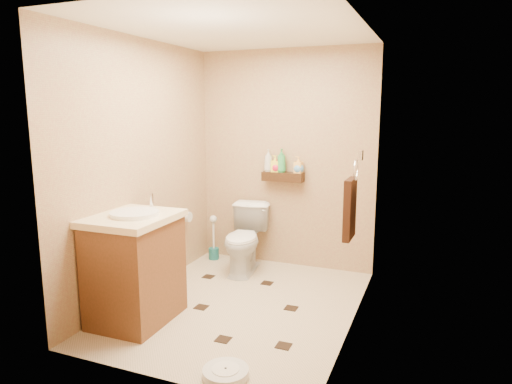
% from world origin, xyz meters
% --- Properties ---
extents(ground, '(2.50, 2.50, 0.00)m').
position_xyz_m(ground, '(0.00, 0.00, 0.00)').
color(ground, beige).
rests_on(ground, ground).
extents(wall_back, '(2.00, 0.04, 2.40)m').
position_xyz_m(wall_back, '(0.00, 1.25, 1.20)').
color(wall_back, tan).
rests_on(wall_back, ground).
extents(wall_front, '(2.00, 0.04, 2.40)m').
position_xyz_m(wall_front, '(0.00, -1.25, 1.20)').
color(wall_front, tan).
rests_on(wall_front, ground).
extents(wall_left, '(0.04, 2.50, 2.40)m').
position_xyz_m(wall_left, '(-1.00, 0.00, 1.20)').
color(wall_left, tan).
rests_on(wall_left, ground).
extents(wall_right, '(0.04, 2.50, 2.40)m').
position_xyz_m(wall_right, '(1.00, 0.00, 1.20)').
color(wall_right, tan).
rests_on(wall_right, ground).
extents(ceiling, '(2.00, 2.50, 0.02)m').
position_xyz_m(ceiling, '(0.00, 0.00, 2.40)').
color(ceiling, white).
rests_on(ceiling, wall_back).
extents(wall_shelf, '(0.46, 0.14, 0.10)m').
position_xyz_m(wall_shelf, '(0.00, 1.17, 1.02)').
color(wall_shelf, '#3C2210').
rests_on(wall_shelf, wall_back).
extents(floor_accents, '(1.31, 1.32, 0.01)m').
position_xyz_m(floor_accents, '(0.05, -0.02, 0.00)').
color(floor_accents, black).
rests_on(floor_accents, ground).
extents(toilet, '(0.50, 0.76, 0.73)m').
position_xyz_m(toilet, '(-0.32, 0.83, 0.36)').
color(toilet, white).
rests_on(toilet, ground).
extents(vanity, '(0.62, 0.75, 1.05)m').
position_xyz_m(vanity, '(-0.70, -0.58, 0.47)').
color(vanity, brown).
rests_on(vanity, ground).
extents(bathroom_scale, '(0.40, 0.40, 0.06)m').
position_xyz_m(bathroom_scale, '(0.36, -1.07, 0.03)').
color(bathroom_scale, silver).
rests_on(bathroom_scale, ground).
extents(toilet_brush, '(0.12, 0.12, 0.53)m').
position_xyz_m(toilet_brush, '(-0.82, 1.07, 0.19)').
color(toilet_brush, '#185F62').
rests_on(toilet_brush, ground).
extents(towel_ring, '(0.12, 0.30, 0.76)m').
position_xyz_m(towel_ring, '(0.91, 0.25, 0.95)').
color(towel_ring, silver).
rests_on(towel_ring, wall_right).
extents(toilet_paper, '(0.12, 0.11, 0.12)m').
position_xyz_m(toilet_paper, '(-0.94, 0.65, 0.60)').
color(toilet_paper, silver).
rests_on(toilet_paper, wall_left).
extents(bottle_a, '(0.12, 0.12, 0.25)m').
position_xyz_m(bottle_a, '(-0.17, 1.17, 1.19)').
color(bottle_a, beige).
rests_on(bottle_a, wall_shelf).
extents(bottle_b, '(0.09, 0.09, 0.18)m').
position_xyz_m(bottle_b, '(-0.09, 1.17, 1.16)').
color(bottle_b, yellow).
rests_on(bottle_b, wall_shelf).
extents(bottle_c, '(0.15, 0.15, 0.14)m').
position_xyz_m(bottle_c, '(-0.08, 1.17, 1.14)').
color(bottle_c, red).
rests_on(bottle_c, wall_shelf).
extents(bottle_d, '(0.11, 0.11, 0.26)m').
position_xyz_m(bottle_d, '(-0.02, 1.17, 1.20)').
color(bottle_d, green).
rests_on(bottle_d, wall_shelf).
extents(bottle_e, '(0.09, 0.09, 0.18)m').
position_xyz_m(bottle_e, '(0.18, 1.17, 1.16)').
color(bottle_e, '#FFBC54').
rests_on(bottle_e, wall_shelf).
extents(bottle_f, '(0.16, 0.16, 0.15)m').
position_xyz_m(bottle_f, '(0.18, 1.17, 1.14)').
color(bottle_f, '#5391D1').
rests_on(bottle_f, wall_shelf).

